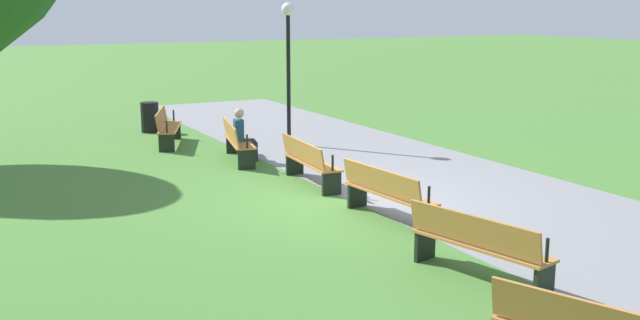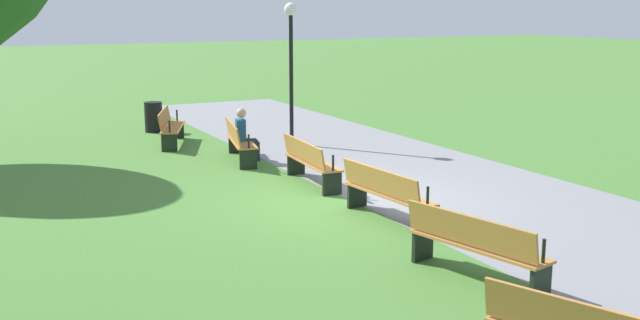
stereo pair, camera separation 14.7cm
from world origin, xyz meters
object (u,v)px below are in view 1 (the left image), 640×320
at_px(bench_1, 237,140).
at_px(bench_2, 309,161).
at_px(trash_bin, 150,117).
at_px(bench_0, 167,126).
at_px(person_seated, 243,133).
at_px(bench_3, 387,192).
at_px(lamp_post, 288,45).
at_px(bench_4, 478,244).

height_order(bench_1, bench_2, same).
relative_size(bench_1, trash_bin, 2.43).
distance_m(bench_0, person_seated, 2.87).
distance_m(bench_3, trash_bin, 10.41).
relative_size(bench_2, lamp_post, 0.57).
xyz_separation_m(bench_0, bench_4, (10.98, 0.83, 0.00)).
xyz_separation_m(bench_0, bench_2, (5.43, 1.25, 0.00)).
xyz_separation_m(bench_0, trash_bin, (-2.13, 0.13, -0.06)).
distance_m(lamp_post, trash_bin, 4.83).
bearing_deg(bench_4, bench_1, 166.97).
xyz_separation_m(person_seated, trash_bin, (-4.83, -0.84, -0.22)).
xyz_separation_m(bench_2, trash_bin, (-7.55, -1.11, -0.06)).
xyz_separation_m(bench_0, bench_1, (2.67, 0.83, 0.00)).
height_order(bench_1, trash_bin, bench_1).
bearing_deg(trash_bin, bench_1, 8.26).
bearing_deg(bench_1, bench_3, 17.34).
height_order(bench_2, bench_4, same).
relative_size(bench_2, bench_4, 0.99).
bearing_deg(bench_2, trash_bin, -167.26).
bearing_deg(trash_bin, bench_2, 8.39).
height_order(bench_0, bench_4, same).
xyz_separation_m(lamp_post, trash_bin, (-3.48, -2.62, -2.08)).
distance_m(bench_1, bench_3, 5.57).
bearing_deg(lamp_post, bench_4, -11.32).
height_order(bench_4, trash_bin, bench_4).
height_order(person_seated, lamp_post, lamp_post).
relative_size(bench_4, trash_bin, 2.43).
xyz_separation_m(bench_2, lamp_post, (-4.07, 1.51, 2.02)).
relative_size(bench_2, trash_bin, 2.40).
distance_m(bench_3, lamp_post, 7.31).
height_order(bench_0, bench_3, same).
bearing_deg(bench_1, bench_2, 21.65).
height_order(bench_3, bench_4, same).
bearing_deg(lamp_post, bench_2, -20.32).
bearing_deg(bench_0, trash_bin, -161.82).
relative_size(bench_0, bench_3, 1.00).
distance_m(bench_4, person_seated, 8.29).
xyz_separation_m(bench_2, person_seated, (-2.73, -0.28, 0.16)).
bearing_deg(person_seated, bench_3, 15.90).
bearing_deg(bench_1, bench_4, 13.03).
bearing_deg(bench_4, trash_bin, 170.01).
bearing_deg(bench_1, trash_bin, -158.71).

